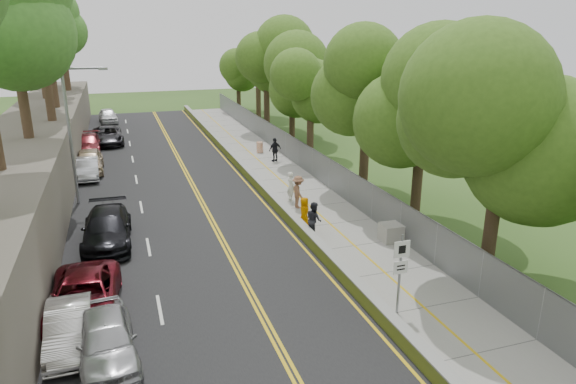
{
  "coord_description": "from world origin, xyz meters",
  "views": [
    {
      "loc": [
        -7.99,
        -17.45,
        10.05
      ],
      "look_at": [
        0.5,
        8.0,
        1.4
      ],
      "focal_mm": 32.0,
      "sensor_mm": 36.0,
      "label": 1
    }
  ],
  "objects_px": {
    "construction_barrel": "(260,147)",
    "car_1": "(69,327)",
    "car_0": "(106,339)",
    "car_2": "(84,297)",
    "signpost": "(400,266)",
    "streetlight": "(73,126)",
    "person_far": "(275,150)",
    "concrete_block": "(394,232)",
    "painter_0": "(304,212)"
  },
  "relations": [
    {
      "from": "construction_barrel",
      "to": "car_1",
      "type": "distance_m",
      "value": 27.63
    },
    {
      "from": "car_0",
      "to": "car_2",
      "type": "xyz_separation_m",
      "value": [
        -0.78,
        3.01,
        -0.01
      ]
    },
    {
      "from": "signpost",
      "to": "construction_barrel",
      "type": "distance_m",
      "value": 26.09
    },
    {
      "from": "streetlight",
      "to": "person_far",
      "type": "bearing_deg",
      "value": 22.44
    },
    {
      "from": "signpost",
      "to": "car_1",
      "type": "height_order",
      "value": "signpost"
    },
    {
      "from": "person_far",
      "to": "concrete_block",
      "type": "bearing_deg",
      "value": 75.3
    },
    {
      "from": "streetlight",
      "to": "person_far",
      "type": "relative_size",
      "value": 4.33
    },
    {
      "from": "construction_barrel",
      "to": "car_0",
      "type": "bearing_deg",
      "value": -115.19
    },
    {
      "from": "concrete_block",
      "to": "car_0",
      "type": "distance_m",
      "value": 14.42
    },
    {
      "from": "construction_barrel",
      "to": "car_2",
      "type": "bearing_deg",
      "value": -119.6
    },
    {
      "from": "construction_barrel",
      "to": "concrete_block",
      "type": "bearing_deg",
      "value": -86.27
    },
    {
      "from": "streetlight",
      "to": "car_1",
      "type": "xyz_separation_m",
      "value": [
        0.3,
        -15.33,
        -3.94
      ]
    },
    {
      "from": "signpost",
      "to": "painter_0",
      "type": "bearing_deg",
      "value": 91.89
    },
    {
      "from": "streetlight",
      "to": "person_far",
      "type": "height_order",
      "value": "streetlight"
    },
    {
      "from": "construction_barrel",
      "to": "car_1",
      "type": "height_order",
      "value": "car_1"
    },
    {
      "from": "signpost",
      "to": "concrete_block",
      "type": "xyz_separation_m",
      "value": [
        3.25,
        6.02,
        -1.48
      ]
    },
    {
      "from": "car_0",
      "to": "signpost",
      "type": "bearing_deg",
      "value": -7.22
    },
    {
      "from": "car_2",
      "to": "painter_0",
      "type": "distance_m",
      "value": 11.93
    },
    {
      "from": "signpost",
      "to": "concrete_block",
      "type": "distance_m",
      "value": 7.0
    },
    {
      "from": "streetlight",
      "to": "car_0",
      "type": "relative_size",
      "value": 1.83
    },
    {
      "from": "car_2",
      "to": "painter_0",
      "type": "relative_size",
      "value": 3.25
    },
    {
      "from": "streetlight",
      "to": "painter_0",
      "type": "distance_m",
      "value": 14.25
    },
    {
      "from": "car_1",
      "to": "painter_0",
      "type": "height_order",
      "value": "painter_0"
    },
    {
      "from": "car_0",
      "to": "car_1",
      "type": "bearing_deg",
      "value": 128.76
    },
    {
      "from": "car_0",
      "to": "concrete_block",
      "type": "bearing_deg",
      "value": 18.06
    },
    {
      "from": "concrete_block",
      "to": "person_far",
      "type": "height_order",
      "value": "person_far"
    },
    {
      "from": "car_0",
      "to": "painter_0",
      "type": "relative_size",
      "value": 2.71
    },
    {
      "from": "concrete_block",
      "to": "car_2",
      "type": "distance_m",
      "value": 14.31
    },
    {
      "from": "streetlight",
      "to": "car_1",
      "type": "relative_size",
      "value": 1.99
    },
    {
      "from": "person_far",
      "to": "painter_0",
      "type": "bearing_deg",
      "value": 61.25
    },
    {
      "from": "signpost",
      "to": "person_far",
      "type": "bearing_deg",
      "value": 84.24
    },
    {
      "from": "construction_barrel",
      "to": "car_0",
      "type": "relative_size",
      "value": 0.2
    },
    {
      "from": "car_1",
      "to": "signpost",
      "type": "bearing_deg",
      "value": -9.86
    },
    {
      "from": "car_0",
      "to": "painter_0",
      "type": "height_order",
      "value": "painter_0"
    },
    {
      "from": "car_0",
      "to": "person_far",
      "type": "relative_size",
      "value": 2.37
    },
    {
      "from": "streetlight",
      "to": "car_2",
      "type": "xyz_separation_m",
      "value": [
        0.68,
        -13.54,
        -3.87
      ]
    },
    {
      "from": "concrete_block",
      "to": "signpost",
      "type": "bearing_deg",
      "value": -118.38
    },
    {
      "from": "painter_0",
      "to": "person_far",
      "type": "relative_size",
      "value": 0.87
    },
    {
      "from": "car_1",
      "to": "painter_0",
      "type": "xyz_separation_m",
      "value": [
        10.91,
        7.4,
        0.16
      ]
    },
    {
      "from": "signpost",
      "to": "car_1",
      "type": "distance_m",
      "value": 11.4
    },
    {
      "from": "concrete_block",
      "to": "car_1",
      "type": "relative_size",
      "value": 0.32
    },
    {
      "from": "car_2",
      "to": "car_0",
      "type": "bearing_deg",
      "value": -72.76
    },
    {
      "from": "painter_0",
      "to": "person_far",
      "type": "xyz_separation_m",
      "value": [
        2.59,
        13.63,
        0.12
      ]
    },
    {
      "from": "person_far",
      "to": "construction_barrel",
      "type": "bearing_deg",
      "value": -102.02
    },
    {
      "from": "signpost",
      "to": "construction_barrel",
      "type": "bearing_deg",
      "value": 85.71
    },
    {
      "from": "streetlight",
      "to": "construction_barrel",
      "type": "xyz_separation_m",
      "value": [
        13.46,
        8.96,
        -4.15
      ]
    },
    {
      "from": "painter_0",
      "to": "car_0",
      "type": "bearing_deg",
      "value": 151.44
    },
    {
      "from": "signpost",
      "to": "car_0",
      "type": "distance_m",
      "value": 10.13
    },
    {
      "from": "signpost",
      "to": "construction_barrel",
      "type": "relative_size",
      "value": 3.5
    },
    {
      "from": "construction_barrel",
      "to": "painter_0",
      "type": "bearing_deg",
      "value": -97.59
    }
  ]
}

